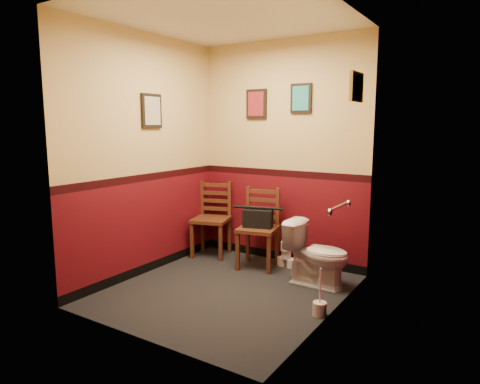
{
  "coord_description": "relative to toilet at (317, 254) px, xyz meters",
  "views": [
    {
      "loc": [
        2.37,
        -3.48,
        1.7
      ],
      "look_at": [
        0.0,
        0.25,
        1.0
      ],
      "focal_mm": 32.0,
      "sensor_mm": 36.0,
      "label": 1
    }
  ],
  "objects": [
    {
      "name": "floor",
      "position": [
        -0.72,
        -0.65,
        -0.34
      ],
      "size": [
        2.2,
        2.4,
        0.0
      ],
      "primitive_type": "cube",
      "color": "black",
      "rests_on": "ground"
    },
    {
      "name": "ceiling",
      "position": [
        -0.72,
        -0.65,
        2.36
      ],
      "size": [
        2.2,
        2.4,
        0.0
      ],
      "primitive_type": "cube",
      "rotation": [
        3.14,
        0.0,
        0.0
      ],
      "color": "silver",
      "rests_on": "ground"
    },
    {
      "name": "wall_back",
      "position": [
        -0.72,
        0.55,
        1.01
      ],
      "size": [
        2.2,
        0.0,
        2.7
      ],
      "primitive_type": "cube",
      "rotation": [
        1.57,
        0.0,
        0.0
      ],
      "color": "#570B13",
      "rests_on": "ground"
    },
    {
      "name": "wall_front",
      "position": [
        -0.72,
        -1.85,
        1.01
      ],
      "size": [
        2.2,
        0.0,
        2.7
      ],
      "primitive_type": "cube",
      "rotation": [
        -1.57,
        0.0,
        0.0
      ],
      "color": "#570B13",
      "rests_on": "ground"
    },
    {
      "name": "wall_left",
      "position": [
        -1.82,
        -0.65,
        1.01
      ],
      "size": [
        0.0,
        2.4,
        2.7
      ],
      "primitive_type": "cube",
      "rotation": [
        1.57,
        0.0,
        1.57
      ],
      "color": "#570B13",
      "rests_on": "ground"
    },
    {
      "name": "wall_right",
      "position": [
        0.38,
        -0.65,
        1.01
      ],
      "size": [
        0.0,
        2.4,
        2.7
      ],
      "primitive_type": "cube",
      "rotation": [
        1.57,
        0.0,
        -1.57
      ],
      "color": "#570B13",
      "rests_on": "ground"
    },
    {
      "name": "grab_bar",
      "position": [
        0.35,
        -0.4,
        0.61
      ],
      "size": [
        0.05,
        0.56,
        0.06
      ],
      "color": "silver",
      "rests_on": "wall_right"
    },
    {
      "name": "framed_print_back_a",
      "position": [
        -1.07,
        0.53,
        1.61
      ],
      "size": [
        0.28,
        0.04,
        0.36
      ],
      "color": "black",
      "rests_on": "wall_back"
    },
    {
      "name": "framed_print_back_b",
      "position": [
        -0.47,
        0.53,
        1.66
      ],
      "size": [
        0.26,
        0.04,
        0.34
      ],
      "color": "black",
      "rests_on": "wall_back"
    },
    {
      "name": "framed_print_left",
      "position": [
        -1.8,
        -0.55,
        1.51
      ],
      "size": [
        0.04,
        0.3,
        0.38
      ],
      "color": "black",
      "rests_on": "wall_left"
    },
    {
      "name": "framed_print_right",
      "position": [
        0.36,
        -0.05,
        1.71
      ],
      "size": [
        0.04,
        0.34,
        0.28
      ],
      "color": "olive",
      "rests_on": "wall_right"
    },
    {
      "name": "toilet",
      "position": [
        0.0,
        0.0,
        0.0
      ],
      "size": [
        0.69,
        0.38,
        0.67
      ],
      "primitive_type": "imported",
      "rotation": [
        0.0,
        0.0,
        1.57
      ],
      "color": "white",
      "rests_on": "floor"
    },
    {
      "name": "toilet_brush",
      "position": [
        0.31,
        -0.69,
        -0.27
      ],
      "size": [
        0.12,
        0.12,
        0.44
      ],
      "color": "silver",
      "rests_on": "floor"
    },
    {
      "name": "chair_left",
      "position": [
        -1.58,
        0.28,
        0.14
      ],
      "size": [
        0.56,
        0.56,
        0.96
      ],
      "rotation": [
        0.0,
        0.0,
        0.29
      ],
      "color": "#562C19",
      "rests_on": "floor"
    },
    {
      "name": "chair_right",
      "position": [
        -0.83,
        0.2,
        0.14
      ],
      "size": [
        0.53,
        0.53,
        0.95
      ],
      "rotation": [
        0.0,
        0.0,
        0.23
      ],
      "color": "#562C19",
      "rests_on": "floor"
    },
    {
      "name": "handbag",
      "position": [
        -0.82,
        0.16,
        0.27
      ],
      "size": [
        0.38,
        0.26,
        0.25
      ],
      "rotation": [
        0.0,
        0.0,
        0.29
      ],
      "color": "black",
      "rests_on": "chair_right"
    },
    {
      "name": "tp_stack",
      "position": [
        -0.54,
        0.36,
        -0.21
      ],
      "size": [
        0.24,
        0.15,
        0.31
      ],
      "color": "silver",
      "rests_on": "floor"
    }
  ]
}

